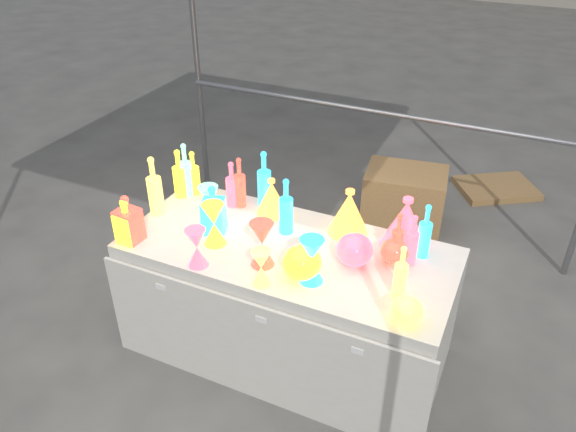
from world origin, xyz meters
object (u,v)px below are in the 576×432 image
at_px(cardboard_box_closed, 404,197).
at_px(hourglass_0, 262,244).
at_px(display_table, 287,301).
at_px(globe_0, 302,264).
at_px(bottle_0, 193,172).
at_px(lampshade_0, 349,211).
at_px(decanter_0, 127,221).

relative_size(cardboard_box_closed, hourglass_0, 2.51).
bearing_deg(display_table, globe_0, -48.24).
xyz_separation_m(display_table, hourglass_0, (-0.06, -0.18, 0.50)).
xyz_separation_m(cardboard_box_closed, hourglass_0, (-0.31, -1.88, 0.65)).
xyz_separation_m(bottle_0, globe_0, (0.95, -0.50, -0.06)).
xyz_separation_m(cardboard_box_closed, bottle_0, (-1.03, -1.40, 0.66)).
height_order(cardboard_box_closed, lampshade_0, lampshade_0).
height_order(hourglass_0, globe_0, hourglass_0).
xyz_separation_m(display_table, globe_0, (0.17, -0.19, 0.45)).
relative_size(cardboard_box_closed, lampshade_0, 2.34).
bearing_deg(hourglass_0, decanter_0, -170.82).
distance_m(globe_0, lampshade_0, 0.49).
relative_size(decanter_0, lampshade_0, 1.00).
distance_m(cardboard_box_closed, globe_0, 1.99).
relative_size(display_table, bottle_0, 6.44).
height_order(bottle_0, decanter_0, bottle_0).
xyz_separation_m(decanter_0, globe_0, (0.98, 0.11, -0.06)).
xyz_separation_m(cardboard_box_closed, globe_0, (-0.08, -1.89, 0.60)).
bearing_deg(decanter_0, cardboard_box_closed, 62.74).
bearing_deg(display_table, hourglass_0, -107.58).
bearing_deg(bottle_0, hourglass_0, -33.83).
distance_m(display_table, decanter_0, 1.01).
height_order(decanter_0, lampshade_0, same).
bearing_deg(decanter_0, hourglass_0, 9.85).
relative_size(cardboard_box_closed, globe_0, 3.22).
relative_size(decanter_0, hourglass_0, 1.07).
height_order(display_table, decanter_0, decanter_0).
relative_size(bottle_0, decanter_0, 1.07).
height_order(display_table, lampshade_0, lampshade_0).
distance_m(decanter_0, lampshade_0, 1.21).
distance_m(bottle_0, hourglass_0, 0.87).
bearing_deg(hourglass_0, bottle_0, 146.17).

